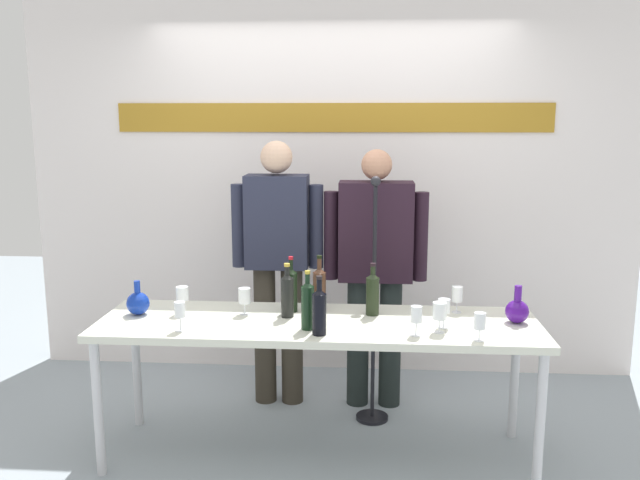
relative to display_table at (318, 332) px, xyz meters
The scene contains 22 objects.
ground_plane 0.71m from the display_table, ahead, with size 10.00×10.00×0.00m, color #949FA8.
back_wall 1.56m from the display_table, 90.00° to the left, with size 4.35×0.11×3.00m.
display_table is the anchor object (origin of this frame).
decanter_blue_left 1.01m from the display_table, behind, with size 0.13×0.13×0.19m.
decanter_blue_right 1.06m from the display_table, ahead, with size 0.12×0.12×0.20m.
presenter_left 0.80m from the display_table, 114.16° to the left, with size 0.58×0.22×1.70m.
presenter_right 0.79m from the display_table, 65.84° to the left, with size 0.65×0.22×1.65m.
wine_bottle_0 0.24m from the display_table, 106.61° to the right, with size 0.07×0.07×0.31m.
wine_bottle_1 0.29m from the display_table, 84.03° to the right, with size 0.07×0.07×0.30m.
wine_bottle_2 0.29m from the display_table, 92.30° to the left, with size 0.07×0.07×0.31m.
wine_bottle_3 0.26m from the display_table, 160.63° to the left, with size 0.07×0.07×0.30m.
wine_bottle_4 0.30m from the display_table, 134.47° to the left, with size 0.07×0.07×0.31m.
wine_bottle_5 0.37m from the display_table, 24.81° to the left, with size 0.07×0.07×0.29m.
wine_glass_left_0 0.74m from the display_table, 162.53° to the right, with size 0.06×0.06×0.15m.
wine_glass_left_1 0.78m from the display_table, behind, with size 0.07×0.07×0.15m.
wine_glass_left_2 0.45m from the display_table, 167.98° to the left, with size 0.07×0.07×0.15m.
wine_glass_right_0 0.67m from the display_table, 13.55° to the right, with size 0.07×0.07×0.16m.
wine_glass_right_1 0.86m from the display_table, 17.59° to the right, with size 0.06×0.06×0.14m.
wine_glass_right_2 0.81m from the display_table, 15.50° to the left, with size 0.06×0.06×0.15m.
wine_glass_right_3 0.57m from the display_table, 21.76° to the right, with size 0.06×0.06×0.15m.
wine_glass_right_4 0.68m from the display_table, ahead, with size 0.06×0.06×0.15m.
microphone_stand 0.59m from the display_table, 56.88° to the left, with size 0.20×0.20×1.51m.
Camera 1 is at (0.26, -3.38, 1.85)m, focal length 37.08 mm.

